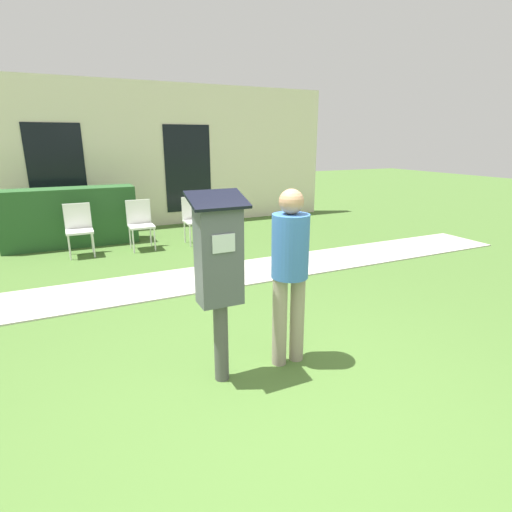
% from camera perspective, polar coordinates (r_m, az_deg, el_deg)
% --- Properties ---
extents(ground_plane, '(40.00, 40.00, 0.00)m').
position_cam_1_polar(ground_plane, '(3.27, 2.97, -20.58)').
color(ground_plane, '#476B2D').
extents(sidewalk, '(12.00, 1.10, 0.02)m').
position_cam_1_polar(sidewalk, '(5.82, -11.28, -3.67)').
color(sidewalk, '#B7B2A8').
rests_on(sidewalk, ground).
extents(building_facade, '(10.00, 0.26, 3.20)m').
position_cam_1_polar(building_facade, '(9.63, -18.22, 13.31)').
color(building_facade, beige).
rests_on(building_facade, ground).
extents(parking_meter, '(0.44, 0.31, 1.59)m').
position_cam_1_polar(parking_meter, '(3.14, -5.30, -1.29)').
color(parking_meter, '#4C4C4C').
rests_on(parking_meter, ground).
extents(person_standing, '(0.32, 0.32, 1.58)m').
position_cam_1_polar(person_standing, '(3.44, 4.85, -1.27)').
color(person_standing, gray).
rests_on(person_standing, ground).
extents(outdoor_chair_left, '(0.44, 0.44, 0.90)m').
position_cam_1_polar(outdoor_chair_left, '(7.63, -24.00, 4.03)').
color(outdoor_chair_left, white).
rests_on(outdoor_chair_left, ground).
extents(outdoor_chair_middle, '(0.44, 0.44, 0.90)m').
position_cam_1_polar(outdoor_chair_middle, '(7.70, -16.23, 4.89)').
color(outdoor_chair_middle, white).
rests_on(outdoor_chair_middle, ground).
extents(outdoor_chair_right, '(0.44, 0.44, 0.90)m').
position_cam_1_polar(outdoor_chair_right, '(7.91, -8.73, 5.64)').
color(outdoor_chair_right, white).
rests_on(outdoor_chair_right, ground).
extents(hedge_row, '(2.37, 0.60, 1.10)m').
position_cam_1_polar(hedge_row, '(8.39, -24.99, 5.05)').
color(hedge_row, '#285628').
rests_on(hedge_row, ground).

